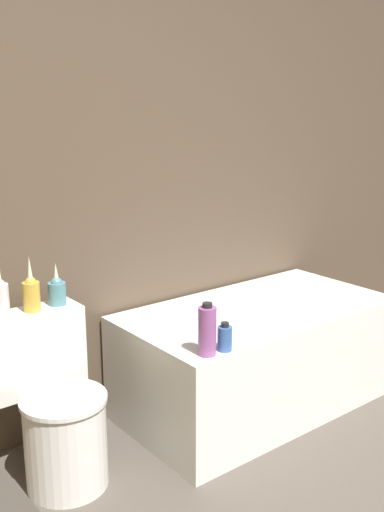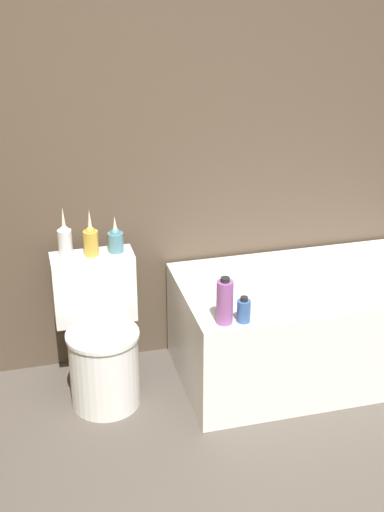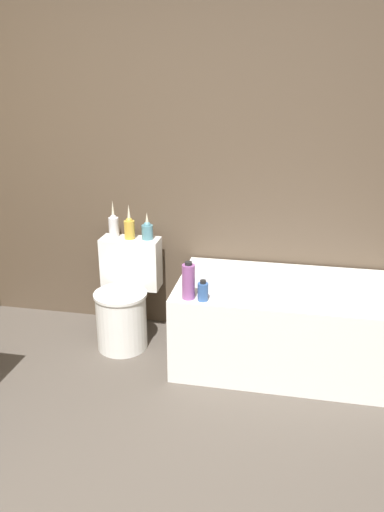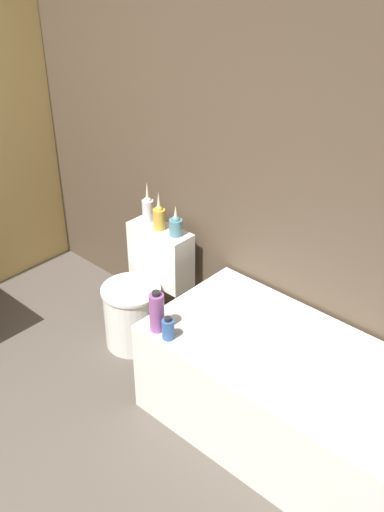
# 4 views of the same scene
# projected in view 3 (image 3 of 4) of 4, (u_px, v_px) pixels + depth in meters

# --- Properties ---
(wall_back_tiled) EXTENTS (6.40, 0.06, 2.60)m
(wall_back_tiled) POSITION_uv_depth(u_px,v_px,m) (177.00, 154.00, 3.46)
(wall_back_tiled) COLOR brown
(wall_back_tiled) RESTS_ON ground_plane
(bathtub) EXTENTS (1.46, 0.77, 0.56)m
(bathtub) POSITION_uv_depth(u_px,v_px,m) (289.00, 324.00, 3.26)
(bathtub) COLOR white
(bathtub) RESTS_ON ground
(toilet) EXTENTS (0.42, 0.53, 0.72)m
(toilet) POSITION_uv_depth(u_px,v_px,m) (125.00, 299.00, 3.52)
(toilet) COLOR white
(toilet) RESTS_ON ground
(vase_gold) EXTENTS (0.07, 0.07, 0.26)m
(vase_gold) POSITION_uv_depth(u_px,v_px,m) (114.00, 224.00, 3.56)
(vase_gold) COLOR silver
(vase_gold) RESTS_ON toilet
(vase_silver) EXTENTS (0.08, 0.08, 0.25)m
(vase_silver) POSITION_uv_depth(u_px,v_px,m) (129.00, 227.00, 3.51)
(vase_silver) COLOR gold
(vase_silver) RESTS_ON toilet
(vase_bronze) EXTENTS (0.08, 0.08, 0.19)m
(vase_bronze) POSITION_uv_depth(u_px,v_px,m) (147.00, 230.00, 3.50)
(vase_bronze) COLOR teal
(vase_bronze) RESTS_ON toilet
(shampoo_bottle_tall) EXTENTS (0.08, 0.08, 0.23)m
(shampoo_bottle_tall) POSITION_uv_depth(u_px,v_px,m) (188.00, 281.00, 2.95)
(shampoo_bottle_tall) COLOR #8C4C8C
(shampoo_bottle_tall) RESTS_ON bathtub
(shampoo_bottle_short) EXTENTS (0.06, 0.06, 0.13)m
(shampoo_bottle_short) POSITION_uv_depth(u_px,v_px,m) (203.00, 291.00, 2.94)
(shampoo_bottle_short) COLOR #335999
(shampoo_bottle_short) RESTS_ON bathtub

